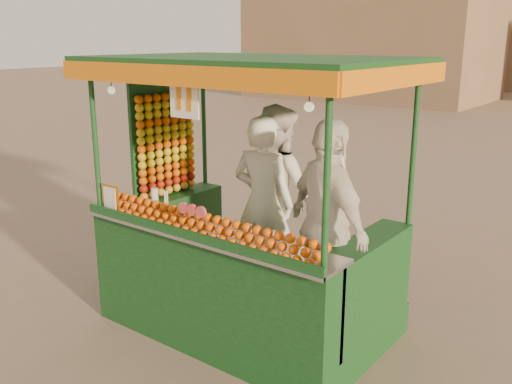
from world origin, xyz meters
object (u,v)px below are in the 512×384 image
Objects in this scene: vendor_right at (328,226)px; vendor_left at (263,203)px; vendor_middle at (277,193)px; juice_cart at (235,246)px.

vendor_left is at bearing 8.15° from vendor_right.
vendor_right is at bearing 171.63° from vendor_middle.
juice_cart is 0.96m from vendor_right.
vendor_right is at bearing 5.21° from juice_cart.
vendor_right reaches higher than vendor_left.
vendor_middle is 1.00× the size of vendor_right.
vendor_middle is at bearing -92.61° from vendor_left.
juice_cart reaches higher than vendor_middle.
vendor_right reaches higher than vendor_middle.
juice_cart is 0.74m from vendor_middle.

